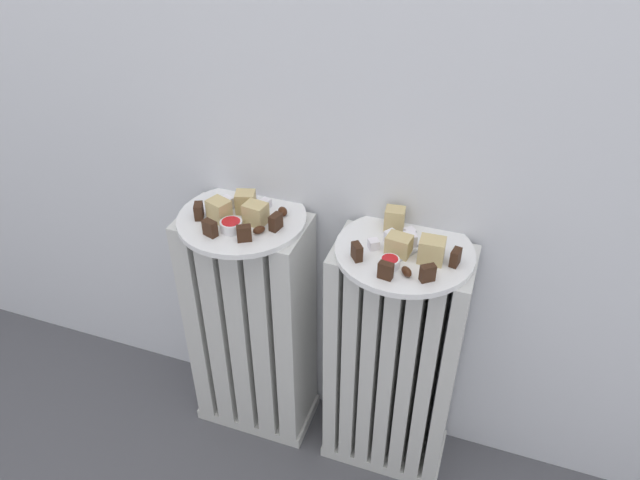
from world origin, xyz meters
TOP-DOWN VIEW (x-y plane):
  - radiator_left at (-0.18, 0.28)m, footprint 0.29×0.16m
  - radiator_right at (0.18, 0.28)m, footprint 0.29×0.16m
  - plate_left at (-0.18, 0.28)m, footprint 0.27×0.27m
  - plate_right at (0.18, 0.28)m, footprint 0.27×0.27m
  - dark_cake_slice_left_0 at (-0.26, 0.25)m, footprint 0.03×0.03m
  - dark_cake_slice_left_1 at (-0.20, 0.20)m, footprint 0.03×0.03m
  - dark_cake_slice_left_2 at (-0.13, 0.20)m, footprint 0.03×0.03m
  - dark_cake_slice_left_3 at (-0.09, 0.26)m, footprint 0.02×0.03m
  - marble_cake_slice_left_0 at (-0.18, 0.30)m, footprint 0.05×0.05m
  - marble_cake_slice_left_1 at (-0.21, 0.25)m, footprint 0.05×0.05m
  - marble_cake_slice_left_2 at (-0.14, 0.27)m, footprint 0.05×0.04m
  - turkish_delight_left_0 at (-0.14, 0.33)m, footprint 0.02×0.02m
  - turkish_delight_left_1 at (-0.18, 0.34)m, footprint 0.02×0.02m
  - turkish_delight_left_2 at (-0.24, 0.28)m, footprint 0.03×0.03m
  - turkish_delight_left_3 at (-0.22, 0.30)m, footprint 0.03×0.03m
  - medjool_date_left_0 at (-0.10, 0.31)m, footprint 0.03×0.03m
  - medjool_date_left_1 at (-0.20, 0.33)m, footprint 0.03×0.02m
  - medjool_date_left_2 at (-0.12, 0.24)m, footprint 0.03×0.03m
  - jam_bowl_left at (-0.17, 0.23)m, footprint 0.05×0.05m
  - dark_cake_slice_right_0 at (0.10, 0.22)m, footprint 0.03×0.03m
  - dark_cake_slice_right_1 at (0.16, 0.18)m, footprint 0.03×0.02m
  - dark_cake_slice_right_2 at (0.23, 0.20)m, footprint 0.03×0.03m
  - dark_cake_slice_right_3 at (0.27, 0.26)m, footprint 0.02×0.03m
  - marble_cake_slice_right_0 at (0.23, 0.26)m, footprint 0.05×0.04m
  - marble_cake_slice_right_1 at (0.14, 0.34)m, footprint 0.04×0.04m
  - marble_cake_slice_right_2 at (0.17, 0.26)m, footprint 0.05×0.04m
  - turkish_delight_right_0 at (0.18, 0.30)m, footprint 0.03×0.03m
  - turkish_delight_right_1 at (0.14, 0.30)m, footprint 0.03×0.03m
  - turkish_delight_right_2 at (0.18, 0.32)m, footprint 0.03×0.03m
  - turkish_delight_right_3 at (0.12, 0.26)m, footprint 0.03×0.03m
  - medjool_date_right_0 at (0.20, 0.20)m, footprint 0.03×0.03m
  - medjool_date_right_1 at (0.24, 0.30)m, footprint 0.03×0.03m
  - jam_bowl_right at (0.16, 0.21)m, footprint 0.04×0.04m
  - fork at (0.20, 0.28)m, footprint 0.06×0.09m

SIDE VIEW (x-z plane):
  - radiator_left at x=-0.18m, z-range 0.00..0.62m
  - radiator_right at x=0.18m, z-range 0.00..0.62m
  - plate_left at x=-0.18m, z-range 0.62..0.63m
  - plate_right at x=0.18m, z-range 0.62..0.63m
  - fork at x=0.20m, z-range 0.63..0.64m
  - medjool_date_left_1 at x=-0.20m, z-range 0.63..0.65m
  - medjool_date_left_2 at x=-0.12m, z-range 0.63..0.65m
  - medjool_date_right_1 at x=0.24m, z-range 0.63..0.65m
  - medjool_date_right_0 at x=0.20m, z-range 0.63..0.65m
  - medjool_date_left_0 at x=-0.10m, z-range 0.63..0.65m
  - turkish_delight_left_1 at x=-0.18m, z-range 0.63..0.65m
  - turkish_delight_right_3 at x=0.12m, z-range 0.63..0.65m
  - turkish_delight_right_2 at x=0.18m, z-range 0.63..0.65m
  - turkish_delight_left_0 at x=-0.14m, z-range 0.63..0.65m
  - jam_bowl_right at x=0.16m, z-range 0.63..0.65m
  - turkish_delight_right_1 at x=0.14m, z-range 0.63..0.66m
  - turkish_delight_left_2 at x=-0.24m, z-range 0.63..0.66m
  - jam_bowl_left at x=-0.17m, z-range 0.63..0.66m
  - turkish_delight_right_0 at x=0.18m, z-range 0.63..0.66m
  - turkish_delight_left_3 at x=-0.22m, z-range 0.63..0.66m
  - dark_cake_slice_right_0 at x=0.10m, z-range 0.63..0.67m
  - dark_cake_slice_right_1 at x=0.16m, z-range 0.63..0.67m
  - dark_cake_slice_right_2 at x=0.23m, z-range 0.63..0.67m
  - dark_cake_slice_right_3 at x=0.27m, z-range 0.63..0.67m
  - dark_cake_slice_left_0 at x=-0.26m, z-range 0.63..0.67m
  - dark_cake_slice_left_1 at x=-0.20m, z-range 0.63..0.67m
  - dark_cake_slice_left_2 at x=-0.13m, z-range 0.63..0.67m
  - dark_cake_slice_left_3 at x=-0.09m, z-range 0.63..0.67m
  - marble_cake_slice_right_2 at x=0.17m, z-range 0.63..0.67m
  - marble_cake_slice_left_2 at x=-0.14m, z-range 0.63..0.68m
  - marble_cake_slice_left_0 at x=-0.18m, z-range 0.63..0.68m
  - marble_cake_slice_left_1 at x=-0.21m, z-range 0.63..0.68m
  - marble_cake_slice_right_0 at x=0.23m, z-range 0.63..0.68m
  - marble_cake_slice_right_1 at x=0.14m, z-range 0.63..0.68m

